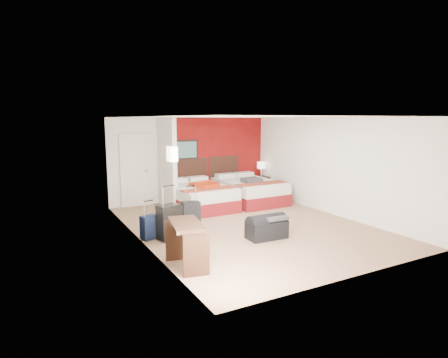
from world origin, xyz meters
TOP-DOWN VIEW (x-y plane):
  - ground at (0.00, 0.00)m, footprint 6.50×6.50m
  - room_walls at (-1.40, 1.42)m, footprint 5.02×6.52m
  - red_accent_panel at (0.75, 3.23)m, footprint 3.50×0.04m
  - partition_wall at (-1.00, 2.61)m, footprint 0.12×1.20m
  - entry_door at (-1.75, 3.20)m, footprint 0.82×0.06m
  - bed_left at (-0.27, 2.11)m, footprint 1.54×2.16m
  - bed_right at (1.37, 2.11)m, footprint 1.54×2.19m
  - red_suitcase_open at (-0.17, 2.01)m, footprint 0.87×1.01m
  - jacket_bundle at (1.27, 1.81)m, footprint 0.53×0.43m
  - nightstand at (2.28, 2.84)m, footprint 0.46×0.46m
  - table_lamp at (2.28, 2.84)m, footprint 0.29×0.29m
  - suitcase_black at (-1.96, -0.12)m, footprint 0.52×0.39m
  - suitcase_charcoal at (-1.24, 0.43)m, footprint 0.42×0.29m
  - suitcase_navy at (-2.32, 0.08)m, footprint 0.39×0.30m
  - duffel_bag at (-0.15, -1.00)m, footprint 0.83×0.46m
  - jacket_draped at (-0.00, -1.05)m, footprint 0.50×0.43m
  - desk at (-2.22, -1.65)m, footprint 0.65×1.01m

SIDE VIEW (x-z plane):
  - ground at x=0.00m, z-range 0.00..0.00m
  - duffel_bag at x=-0.15m, z-range 0.00..0.42m
  - suitcase_navy at x=-2.32m, z-range 0.00..0.48m
  - suitcase_charcoal at x=-1.24m, z-range 0.00..0.58m
  - nightstand at x=2.28m, z-range 0.00..0.60m
  - bed_left at x=-0.27m, z-range 0.00..0.63m
  - bed_right at x=1.37m, z-range 0.00..0.65m
  - suitcase_black at x=-1.96m, z-range 0.00..0.70m
  - desk at x=-2.22m, z-range 0.00..0.78m
  - jacket_draped at x=0.00m, z-range 0.42..0.48m
  - red_suitcase_open at x=-0.17m, z-range 0.63..0.74m
  - jacket_bundle at x=1.27m, z-range 0.65..0.78m
  - table_lamp at x=2.28m, z-range 0.60..1.09m
  - entry_door at x=-1.75m, z-range 0.00..2.05m
  - red_accent_panel at x=0.75m, z-range 0.00..2.50m
  - partition_wall at x=-1.00m, z-range 0.00..2.50m
  - room_walls at x=-1.40m, z-range 0.01..2.51m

